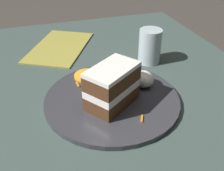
# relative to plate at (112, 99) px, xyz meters

# --- Properties ---
(ground_plane) EXTENTS (6.00, 6.00, 0.00)m
(ground_plane) POSITION_rel_plate_xyz_m (0.04, 0.01, -0.03)
(ground_plane) COLOR #38332D
(ground_plane) RESTS_ON ground
(dining_table) EXTENTS (0.99, 0.81, 0.02)m
(dining_table) POSITION_rel_plate_xyz_m (0.04, 0.01, -0.02)
(dining_table) COLOR #384742
(dining_table) RESTS_ON ground
(plate) EXTENTS (0.29, 0.29, 0.01)m
(plate) POSITION_rel_plate_xyz_m (0.00, 0.00, 0.00)
(plate) COLOR #333338
(plate) RESTS_ON dining_table
(cake_slice) EXTENTS (0.12, 0.13, 0.09)m
(cake_slice) POSITION_rel_plate_xyz_m (-0.02, 0.01, 0.05)
(cake_slice) COLOR #4C2D19
(cake_slice) RESTS_ON plate
(cream_dollop) EXTENTS (0.05, 0.04, 0.04)m
(cream_dollop) POSITION_rel_plate_xyz_m (0.02, -0.08, 0.02)
(cream_dollop) COLOR white
(cream_dollop) RESTS_ON plate
(orange_garnish) EXTENTS (0.06, 0.06, 0.01)m
(orange_garnish) POSITION_rel_plate_xyz_m (0.10, 0.03, 0.01)
(orange_garnish) COLOR orange
(orange_garnish) RESTS_ON plate
(carrot_shreds_scatter) EXTENTS (0.20, 0.13, 0.00)m
(carrot_shreds_scatter) POSITION_rel_plate_xyz_m (0.04, 0.00, 0.01)
(carrot_shreds_scatter) COLOR orange
(carrot_shreds_scatter) RESTS_ON plate
(drinking_glass) EXTENTS (0.06, 0.06, 0.09)m
(drinking_glass) POSITION_rel_plate_xyz_m (0.15, -0.15, 0.03)
(drinking_glass) COLOR silver
(drinking_glass) RESTS_ON dining_table
(menu_card) EXTENTS (0.29, 0.25, 0.00)m
(menu_card) POSITION_rel_plate_xyz_m (0.31, 0.07, -0.00)
(menu_card) COLOR #9E933D
(menu_card) RESTS_ON dining_table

